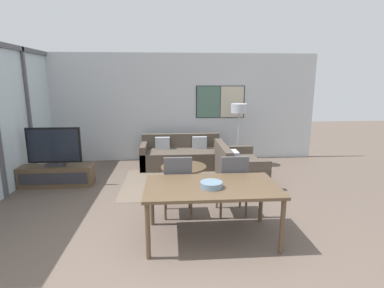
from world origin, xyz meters
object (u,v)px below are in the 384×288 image
object	(u,v)px
dining_chair_left	(178,183)
sofa_side	(236,168)
dining_chair_centre	(233,182)
coffee_table	(184,170)
tv_console	(57,176)
television	(54,147)
sofa_main	(181,155)
dining_table	(212,190)
floor_lamp	(239,112)
fruit_bowl	(211,184)

from	to	relation	value
dining_chair_left	sofa_side	bearing A→B (deg)	52.21
sofa_side	dining_chair_centre	bearing A→B (deg)	165.47
dining_chair_centre	coffee_table	bearing A→B (deg)	113.67
tv_console	sofa_side	xyz separation A→B (m)	(3.73, 0.09, 0.06)
television	dining_chair_centre	distance (m)	3.68
sofa_main	coffee_table	world-z (taller)	sofa_main
television	dining_chair_centre	bearing A→B (deg)	-26.07
dining_table	floor_lamp	size ratio (longest dim) A/B	1.14
sofa_side	floor_lamp	distance (m)	1.58
television	dining_table	size ratio (longest dim) A/B	0.60
coffee_table	floor_lamp	distance (m)	2.16
sofa_main	fruit_bowl	size ratio (longest dim) A/B	6.75
floor_lamp	sofa_side	bearing A→B (deg)	-104.19
dining_table	sofa_main	bearing A→B (deg)	94.34
sofa_side	dining_chair_centre	world-z (taller)	dining_chair_centre
coffee_table	dining_table	world-z (taller)	dining_table
tv_console	television	distance (m)	0.60
sofa_main	fruit_bowl	distance (m)	3.67
sofa_side	floor_lamp	size ratio (longest dim) A/B	0.94
sofa_main	dining_chair_left	xyz separation A→B (m)	(-0.16, -2.84, 0.28)
fruit_bowl	dining_chair_centre	bearing A→B (deg)	59.63
tv_console	dining_table	world-z (taller)	dining_table
dining_chair_left	fruit_bowl	xyz separation A→B (m)	(0.41, -0.78, 0.25)
tv_console	sofa_main	distance (m)	2.88
tv_console	coffee_table	size ratio (longest dim) A/B	1.52
dining_table	fruit_bowl	bearing A→B (deg)	-100.91
coffee_table	dining_chair_left	distance (m)	1.61
coffee_table	fruit_bowl	xyz separation A→B (m)	(0.25, -2.36, 0.53)
television	dining_table	world-z (taller)	television
dining_table	floor_lamp	world-z (taller)	floor_lamp
dining_chair_centre	floor_lamp	distance (m)	3.02
floor_lamp	tv_console	bearing A→B (deg)	-163.23
dining_table	dining_chair_left	size ratio (longest dim) A/B	1.77
tv_console	coffee_table	distance (m)	2.60
coffee_table	dining_chair_centre	size ratio (longest dim) A/B	0.95
dining_table	tv_console	bearing A→B (deg)	141.37
dining_chair_centre	floor_lamp	xyz separation A→B (m)	(0.72, 2.82, 0.80)
dining_chair_left	fruit_bowl	size ratio (longest dim) A/B	3.39
dining_table	dining_chair_centre	world-z (taller)	dining_chair_centre
sofa_main	sofa_side	distance (m)	1.63
coffee_table	sofa_side	bearing A→B (deg)	5.16
dining_chair_left	coffee_table	bearing A→B (deg)	84.12
tv_console	sofa_side	size ratio (longest dim) A/B	0.99
tv_console	dining_chair_left	world-z (taller)	dining_chair_left
television	dining_chair_left	world-z (taller)	television
sofa_main	fruit_bowl	bearing A→B (deg)	-86.03
television	dining_chair_left	xyz separation A→B (m)	(2.43, -1.59, -0.26)
tv_console	dining_table	size ratio (longest dim) A/B	0.82
sofa_side	dining_chair_left	bearing A→B (deg)	142.21
dining_table	fruit_bowl	size ratio (longest dim) A/B	6.01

